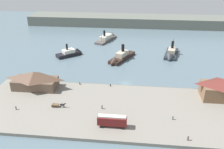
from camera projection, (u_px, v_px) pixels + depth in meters
ground_plane at (126, 84)px, 107.86m from camera, size 320.00×320.00×0.00m
quay_promenade at (122, 110)px, 87.89m from camera, size 110.00×36.00×1.20m
seawall_edge at (125, 86)px, 104.42m from camera, size 110.00×0.80×1.00m
ferry_shed_central_terminal at (35, 80)px, 100.16m from camera, size 18.62×9.14×7.66m
ferry_shed_customs_shed at (222, 88)px, 92.49m from camera, size 15.53×9.92×8.45m
street_tram at (112, 120)px, 76.90m from camera, size 9.64×2.63×4.25m
horse_cart at (58, 105)px, 88.01m from camera, size 5.45×1.47×1.87m
pedestrian_walking_east at (16, 108)px, 86.49m from camera, size 0.40×0.40×1.61m
pedestrian_near_west_shed at (188, 138)px, 71.63m from camera, size 0.43×0.43×1.74m
pedestrian_near_cart at (102, 107)px, 87.03m from camera, size 0.43×0.43×1.75m
pedestrian_by_tram at (173, 118)px, 81.08m from camera, size 0.40×0.40×1.60m
mooring_post_center_east at (110, 85)px, 102.94m from camera, size 0.44×0.44×0.90m
mooring_post_west at (80, 83)px, 104.45m from camera, size 0.44×0.44×0.90m
ferry_moored_east at (120, 58)px, 132.38m from camera, size 15.02×23.17×10.34m
ferry_near_quay at (71, 53)px, 139.73m from camera, size 15.29×14.20×9.02m
ferry_mid_harbor at (108, 38)px, 167.91m from camera, size 13.91×24.00×10.01m
ferry_moored_west at (171, 55)px, 137.77m from camera, size 10.67×21.37×10.44m
far_headland at (133, 21)px, 204.68m from camera, size 180.00×24.00×8.00m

